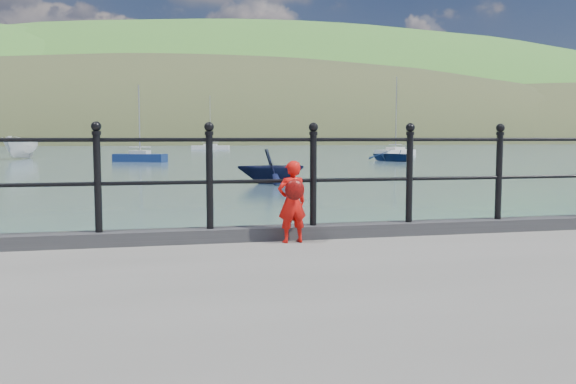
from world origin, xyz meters
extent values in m
plane|color=#2D4251|center=(0.00, 0.00, 0.00)|extent=(600.00, 600.00, 0.00)
cube|color=#28282B|center=(0.00, -0.15, 1.07)|extent=(60.00, 0.30, 0.15)
cylinder|color=black|center=(0.00, -0.15, 1.67)|extent=(18.00, 0.04, 0.04)
cylinder|color=black|center=(0.00, -0.15, 2.15)|extent=(18.00, 0.04, 0.04)
cylinder|color=black|center=(-1.80, -0.15, 1.67)|extent=(0.08, 0.08, 1.05)
sphere|color=black|center=(-1.80, -0.15, 2.29)|extent=(0.11, 0.11, 0.11)
cylinder|color=black|center=(-0.60, -0.15, 1.67)|extent=(0.08, 0.08, 1.05)
sphere|color=black|center=(-0.60, -0.15, 2.29)|extent=(0.11, 0.11, 0.11)
cylinder|color=black|center=(0.60, -0.15, 1.67)|extent=(0.08, 0.08, 1.05)
sphere|color=black|center=(0.60, -0.15, 2.29)|extent=(0.11, 0.11, 0.11)
cylinder|color=black|center=(1.80, -0.15, 1.67)|extent=(0.08, 0.08, 1.05)
sphere|color=black|center=(1.80, -0.15, 2.29)|extent=(0.11, 0.11, 0.11)
cylinder|color=black|center=(3.00, -0.15, 1.67)|extent=(0.08, 0.08, 1.05)
sphere|color=black|center=(3.00, -0.15, 2.29)|extent=(0.11, 0.11, 0.11)
ellipsoid|color=#333A21|center=(20.00, 195.00, -15.40)|extent=(400.00, 100.00, 88.00)
ellipsoid|color=#387026|center=(60.00, 255.00, -27.30)|extent=(600.00, 180.00, 156.00)
cube|color=silver|center=(-35.00, 181.00, 3.00)|extent=(9.00, 6.00, 6.00)
cube|color=#4C4744|center=(-35.00, 181.00, 7.00)|extent=(9.50, 6.50, 2.00)
cube|color=silver|center=(-12.00, 181.00, 3.00)|extent=(9.00, 6.00, 6.00)
cube|color=#4C4744|center=(-12.00, 181.00, 7.00)|extent=(9.50, 6.50, 2.00)
cube|color=silver|center=(18.00, 181.00, 3.00)|extent=(9.00, 6.00, 6.00)
cube|color=#4C4744|center=(18.00, 181.00, 7.00)|extent=(9.50, 6.50, 2.00)
cube|color=silver|center=(45.00, 181.00, 3.00)|extent=(9.00, 6.00, 6.00)
cube|color=#4C4744|center=(45.00, 181.00, 7.00)|extent=(9.50, 6.50, 2.00)
imported|color=red|center=(0.29, -0.40, 1.46)|extent=(0.36, 0.27, 0.91)
ellipsoid|color=#C40A07|center=(0.29, -0.53, 1.60)|extent=(0.22, 0.11, 0.23)
imported|color=navy|center=(20.34, 44.55, 0.51)|extent=(4.74, 5.72, 1.03)
imported|color=white|center=(-13.55, 57.03, 1.13)|extent=(3.46, 6.20, 2.26)
imported|color=black|center=(4.24, 20.90, 0.81)|extent=(3.33, 2.96, 1.62)
cube|color=silver|center=(26.60, 59.38, 0.25)|extent=(6.27, 5.35, 0.90)
cube|color=beige|center=(26.60, 59.38, 0.75)|extent=(2.57, 2.37, 0.50)
cylinder|color=#A5A5A8|center=(26.60, 59.38, 4.90)|extent=(0.10, 0.10, 8.39)
cylinder|color=#A5A5A8|center=(26.60, 59.38, 1.30)|extent=(2.38, 1.82, 0.06)
cube|color=silver|center=(8.99, 99.16, 0.25)|extent=(6.71, 3.38, 0.90)
cube|color=beige|center=(8.99, 99.16, 0.75)|extent=(2.51, 1.84, 0.50)
cylinder|color=#A5A5A8|center=(8.99, 99.16, 4.99)|extent=(0.10, 0.10, 8.59)
cylinder|color=#A5A5A8|center=(8.99, 99.16, 1.30)|extent=(2.83, 0.73, 0.06)
cube|color=navy|center=(-2.11, 47.73, 0.25)|extent=(4.78, 3.26, 0.90)
cube|color=beige|center=(-2.11, 47.73, 0.75)|extent=(1.89, 1.61, 0.50)
cylinder|color=#A5A5A8|center=(-2.11, 47.73, 3.68)|extent=(0.10, 0.10, 5.96)
cylinder|color=#A5A5A8|center=(-2.11, 47.73, 1.30)|extent=(1.90, 0.92, 0.06)
camera|label=1|loc=(-1.24, -6.96, 2.18)|focal=38.00mm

